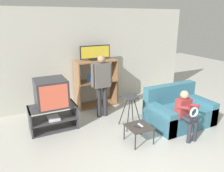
{
  "coord_description": "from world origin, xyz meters",
  "views": [
    {
      "loc": [
        -1.98,
        -2.36,
        2.36
      ],
      "look_at": [
        0.07,
        1.78,
        0.9
      ],
      "focal_mm": 35.0,
      "sensor_mm": 36.0,
      "label": 1
    }
  ],
  "objects": [
    {
      "name": "tv_stand",
      "position": [
        -1.21,
        2.11,
        0.26
      ],
      "size": [
        0.99,
        0.54,
        0.53
      ],
      "color": "#38383D",
      "rests_on": "ground_plane"
    },
    {
      "name": "television_flat",
      "position": [
        0.17,
        2.98,
        1.45
      ],
      "size": [
        0.83,
        0.2,
        0.39
      ],
      "color": "black",
      "rests_on": "media_shelf"
    },
    {
      "name": "person_seated_child",
      "position": [
        1.12,
        0.56,
        0.58
      ],
      "size": [
        0.33,
        0.43,
        0.98
      ],
      "color": "#2D2D38",
      "rests_on": "ground_plane"
    },
    {
      "name": "ground_plane",
      "position": [
        0.0,
        0.0,
        0.0
      ],
      "size": [
        18.0,
        18.0,
        0.0
      ],
      "primitive_type": "plane",
      "color": "#B7B7AD"
    },
    {
      "name": "television_main",
      "position": [
        -1.2,
        2.12,
        0.83
      ],
      "size": [
        0.64,
        0.63,
        0.59
      ],
      "color": "#2D2D33",
      "rests_on": "tv_stand"
    },
    {
      "name": "snack_table",
      "position": [
        0.18,
        0.81,
        0.31
      ],
      "size": [
        0.47,
        0.47,
        0.34
      ],
      "color": "#38332D",
      "rests_on": "ground_plane"
    },
    {
      "name": "media_shelf",
      "position": [
        0.17,
        2.95,
        0.65
      ],
      "size": [
        1.11,
        0.49,
        1.27
      ],
      "color": "#8E6642",
      "rests_on": "ground_plane"
    },
    {
      "name": "remote_control_black",
      "position": [
        0.12,
        0.78,
        0.35
      ],
      "size": [
        0.11,
        0.14,
        0.02
      ],
      "primitive_type": "cube",
      "rotation": [
        0.0,
        0.0,
        0.58
      ],
      "color": "#232328",
      "rests_on": "snack_table"
    },
    {
      "name": "wall_back",
      "position": [
        0.0,
        3.27,
        1.3
      ],
      "size": [
        6.4,
        0.06,
        2.6
      ],
      "color": "beige",
      "rests_on": "ground_plane"
    },
    {
      "name": "folding_stool",
      "position": [
        0.36,
        1.44,
        0.58
      ],
      "size": [
        0.41,
        0.39,
        0.72
      ],
      "color": "black",
      "rests_on": "ground_plane"
    },
    {
      "name": "remote_control_white",
      "position": [
        0.21,
        0.82,
        0.35
      ],
      "size": [
        0.04,
        0.15,
        0.02
      ],
      "primitive_type": "cube",
      "rotation": [
        0.0,
        0.0,
        0.05
      ],
      "color": "silver",
      "rests_on": "snack_table"
    },
    {
      "name": "couch",
      "position": [
        1.45,
        1.11,
        0.28
      ],
      "size": [
        1.41,
        0.95,
        0.85
      ],
      "color": "teal",
      "rests_on": "ground_plane"
    },
    {
      "name": "person_standing_adult",
      "position": [
        0.01,
        2.21,
        0.92
      ],
      "size": [
        0.53,
        0.2,
        1.53
      ],
      "color": "#2D2D33",
      "rests_on": "ground_plane"
    }
  ]
}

